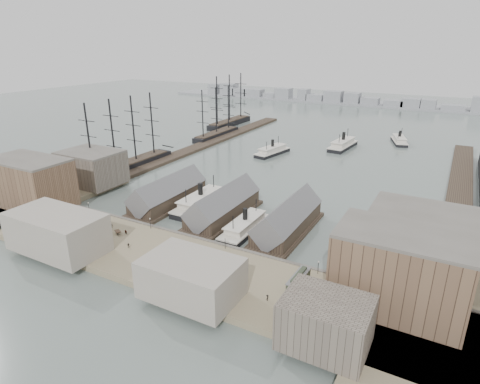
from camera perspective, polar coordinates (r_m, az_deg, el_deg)
The scene contains 41 objects.
ground at distance 139.89m, azimuth -5.95°, elevation -6.11°, with size 900.00×900.00×0.00m, color #56635E.
quay at distance 125.55m, azimuth -11.18°, elevation -9.22°, with size 180.00×30.00×2.00m, color #7C7053.
seawall at distance 135.61m, azimuth -7.21°, elevation -6.53°, with size 180.00×1.20×2.30m, color #59544C.
west_land at distance 200.67m, azimuth -30.73°, elevation -0.27°, with size 70.00×80.00×2.00m, color #7C7053.
west_wharf at distance 253.65m, azimuth -5.92°, elevation 6.40°, with size 10.00×220.00×1.60m, color #2D231C.
east_wharf at distance 201.84m, azimuth 28.80°, elevation 0.13°, with size 10.00×180.00×1.60m, color #2D231C.
ferry_shed_west at distance 164.85m, azimuth -10.17°, elevation -0.32°, with size 14.00×42.00×12.60m.
ferry_shed_center at distance 150.79m, azimuth -2.40°, elevation -2.02°, with size 14.00×42.00×12.60m.
ferry_shed_east at distance 140.19m, azimuth 6.78°, elevation -3.98°, with size 14.00×42.00×12.60m.
warehouse_west_front at distance 176.15m, azimuth -27.59°, elevation 1.15°, with size 32.00×18.00×18.00m, color brown.
warehouse_west_back at distance 193.76m, azimuth -20.31°, elevation 3.24°, with size 26.00×20.00×14.00m, color #60564C.
warehouse_east_front at distance 103.75m, azimuth 21.70°, elevation -10.55°, with size 30.00×18.00×19.00m, color brown.
warehouse_east_back at distance 128.62m, azimuth 24.19°, elevation -5.74°, with size 28.00×20.00×15.00m, color #60564C.
street_bldg_center at distance 103.64m, azimuth -6.94°, elevation -12.03°, with size 24.00×16.00×10.00m, color gray.
street_bldg_west at distance 135.51m, azimuth -24.56°, elevation -5.17°, with size 30.00×16.00×12.00m, color gray.
street_bldg_east at distance 90.05m, azimuth 12.09°, elevation -17.69°, with size 18.00×14.00×11.00m, color #60564C.
lamp_post_far_w at distance 161.72m, azimuth -20.74°, elevation -1.78°, with size 0.44×0.44×3.92m.
lamp_post_near_w at distance 141.47m, azimuth -12.66°, elevation -4.09°, with size 0.44×0.44×3.92m.
lamp_post_near_e at distance 125.20m, azimuth -2.13°, elevation -6.96°, with size 0.44×0.44×3.92m.
lamp_post_far_e at distance 114.61m, azimuth 11.09°, elevation -10.18°, with size 0.44×0.44×3.92m.
far_shore at distance 446.36m, azimuth 19.29°, elevation 11.94°, with size 500.00×40.00×15.72m.
ferry_docked_west at distance 161.36m, azimuth -5.59°, elevation -1.35°, with size 9.11×30.37×10.85m.
ferry_docked_east at distance 140.43m, azimuth 0.73°, elevation -4.88°, with size 7.91×26.37×9.42m.
ferry_open_near at distance 238.23m, azimuth 4.63°, elevation 5.86°, with size 12.84×27.53×9.47m.
ferry_open_mid at distance 259.54m, azimuth 14.43°, elevation 6.58°, with size 11.87×30.99×10.81m.
ferry_open_far at distance 284.55m, azimuth 21.70°, elevation 6.87°, with size 14.41×25.58×8.75m.
sailing_ship_near at distance 216.14m, azimuth -15.82°, elevation 3.73°, with size 9.06×62.42×37.25m.
sailing_ship_mid at distance 282.89m, azimuth -3.36°, elevation 8.30°, with size 8.24×47.58×33.86m.
sailing_ship_far at distance 323.34m, azimuth -1.48°, elevation 9.95°, with size 9.49×52.74×39.03m.
tram at distance 108.08m, azimuth 8.30°, elevation -12.51°, with size 3.13×10.88×3.84m.
horse_cart_left at distance 159.26m, azimuth -24.28°, elevation -3.38°, with size 4.74×1.77×1.65m.
horse_cart_center at distance 140.65m, azimuth -16.29°, elevation -5.45°, with size 4.86×3.28×1.62m.
horse_cart_right at distance 114.15m, azimuth -5.73°, elevation -11.14°, with size 4.76×2.65×1.48m.
pedestrian_0 at distance 164.39m, azimuth -22.18°, elevation -2.31°, with size 0.64×0.47×1.76m, color black.
pedestrian_1 at distance 147.87m, azimuth -22.31°, elevation -4.91°, with size 0.77×0.60×1.59m, color black.
pedestrian_2 at distance 145.99m, azimuth -17.77°, elevation -4.63°, with size 1.06×0.61×1.64m, color black.
pedestrian_3 at distance 131.33m, azimuth -15.59°, elevation -7.30°, with size 0.98×0.41×1.67m, color black.
pedestrian_4 at distance 128.77m, azimuth -8.36°, elevation -7.29°, with size 0.83×0.54×1.69m, color black.
pedestrian_5 at distance 125.36m, azimuth -10.91°, elevation -8.29°, with size 0.62×0.45×1.69m, color black.
pedestrian_6 at distance 118.88m, azimuth -2.14°, elevation -9.59°, with size 0.83×0.65×1.71m, color black.
pedestrian_7 at distance 103.40m, azimuth 3.90°, elevation -14.77°, with size 1.10×0.63×1.70m, color black.
Camera 1 is at (72.32, -102.04, 62.66)m, focal length 30.00 mm.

